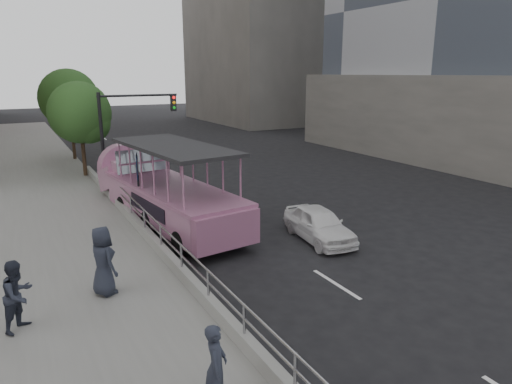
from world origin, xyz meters
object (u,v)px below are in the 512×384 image
at_px(duck_boat, 161,192).
at_px(car, 319,224).
at_px(traffic_signal, 125,125).
at_px(pedestrian_mid, 18,295).
at_px(street_tree_near, 82,115).
at_px(street_tree_far, 71,101).
at_px(parking_sign, 138,183).
at_px(pedestrian_near, 216,366).
at_px(pedestrian_far, 103,261).

height_order(duck_boat, car, duck_boat).
bearing_deg(traffic_signal, pedestrian_mid, -113.07).
relative_size(street_tree_near, street_tree_far, 0.89).
bearing_deg(street_tree_near, parking_sign, -87.10).
height_order(street_tree_near, street_tree_far, street_tree_far).
bearing_deg(parking_sign, duck_boat, 26.40).
distance_m(pedestrian_near, traffic_signal, 18.19).
bearing_deg(traffic_signal, car, -68.21).
height_order(car, pedestrian_near, pedestrian_near).
relative_size(pedestrian_mid, street_tree_near, 0.30).
relative_size(pedestrian_near, pedestrian_far, 0.84).
distance_m(car, street_tree_far, 21.74).
height_order(car, traffic_signal, traffic_signal).
bearing_deg(duck_boat, traffic_signal, 89.86).
height_order(car, street_tree_near, street_tree_near).
xyz_separation_m(pedestrian_near, traffic_signal, (2.66, 17.83, 2.39)).
bearing_deg(street_tree_near, pedestrian_mid, -103.66).
bearing_deg(pedestrian_near, duck_boat, 18.19).
distance_m(duck_boat, street_tree_near, 9.96).
relative_size(pedestrian_near, pedestrian_mid, 0.94).
bearing_deg(street_tree_far, traffic_signal, -81.57).
bearing_deg(car, pedestrian_mid, -161.52).
distance_m(car, pedestrian_mid, 10.36).
xyz_separation_m(car, street_tree_far, (-5.87, 20.61, 3.67)).
height_order(pedestrian_far, street_tree_near, street_tree_near).
bearing_deg(pedestrian_near, pedestrian_mid, 64.27).
bearing_deg(pedestrian_far, parking_sign, -42.60).
relative_size(pedestrian_far, traffic_signal, 0.37).
bearing_deg(traffic_signal, parking_sign, -99.36).
height_order(duck_boat, street_tree_far, street_tree_far).
height_order(parking_sign, traffic_signal, traffic_signal).
bearing_deg(pedestrian_mid, car, -35.23).
relative_size(duck_boat, pedestrian_far, 5.53).
relative_size(car, pedestrian_far, 1.94).
xyz_separation_m(duck_boat, street_tree_near, (-1.58, 9.50, 2.54)).
height_order(pedestrian_far, parking_sign, parking_sign).
xyz_separation_m(pedestrian_mid, parking_sign, (4.57, 6.68, 0.74)).
height_order(pedestrian_mid, parking_sign, parking_sign).
bearing_deg(parking_sign, traffic_signal, 80.64).
xyz_separation_m(pedestrian_near, street_tree_far, (1.26, 27.26, 3.20)).
bearing_deg(street_tree_near, duck_boat, -80.55).
distance_m(car, parking_sign, 7.31).
xyz_separation_m(car, pedestrian_mid, (-10.13, -2.11, 0.52)).
relative_size(pedestrian_near, parking_sign, 0.52).
bearing_deg(traffic_signal, pedestrian_near, -98.48).
bearing_deg(pedestrian_mid, parking_sign, 8.64).
bearing_deg(car, traffic_signal, 118.52).
distance_m(pedestrian_near, street_tree_near, 21.46).
bearing_deg(parking_sign, street_tree_far, 91.10).
bearing_deg(pedestrian_near, street_tree_near, 28.00).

